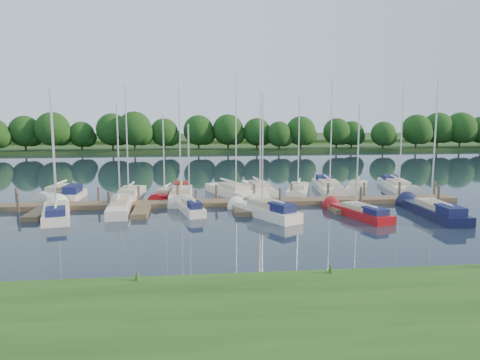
{
  "coord_description": "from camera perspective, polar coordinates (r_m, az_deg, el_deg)",
  "views": [
    {
      "loc": [
        -4.06,
        -32.26,
        8.05
      ],
      "look_at": [
        0.28,
        8.0,
        2.2
      ],
      "focal_mm": 35.0,
      "sensor_mm": 36.0,
      "label": 1
    }
  ],
  "objects": [
    {
      "name": "sailboat_n_5",
      "position": [
        45.29,
        -0.63,
        -1.66
      ],
      "size": [
        5.12,
        9.37,
        12.05
      ],
      "rotation": [
        0.0,
        0.0,
        3.53
      ],
      "color": "white",
      "rests_on": "ground"
    },
    {
      "name": "far_shore",
      "position": [
        107.62,
        -3.97,
        4.07
      ],
      "size": [
        180.0,
        30.0,
        0.6
      ],
      "primitive_type": "cube",
      "color": "#244119",
      "rests_on": "ground"
    },
    {
      "name": "sailboat_s_0",
      "position": [
        39.24,
        -21.47,
        -3.74
      ],
      "size": [
        3.58,
        8.24,
        10.34
      ],
      "rotation": [
        0.0,
        0.0,
        0.25
      ],
      "color": "white",
      "rests_on": "ground"
    },
    {
      "name": "motorboat",
      "position": [
        46.5,
        -19.75,
        -1.81
      ],
      "size": [
        1.67,
        5.4,
        1.61
      ],
      "rotation": [
        0.0,
        0.0,
        3.11
      ],
      "color": "white",
      "rests_on": "ground"
    },
    {
      "name": "sailboat_s_2",
      "position": [
        38.22,
        -6.06,
        -3.49
      ],
      "size": [
        2.4,
        5.73,
        7.51
      ],
      "rotation": [
        0.0,
        0.0,
        0.23
      ],
      "color": "white",
      "rests_on": "ground"
    },
    {
      "name": "sailboat_s_1",
      "position": [
        39.29,
        -14.42,
        -3.43
      ],
      "size": [
        2.0,
        7.08,
        9.35
      ],
      "rotation": [
        0.0,
        0.0,
        0.06
      ],
      "color": "white",
      "rests_on": "ground"
    },
    {
      "name": "sailboat_s_3",
      "position": [
        36.54,
        3.14,
        -3.96
      ],
      "size": [
        4.75,
        7.21,
        9.87
      ],
      "rotation": [
        0.0,
        0.0,
        0.5
      ],
      "color": "white",
      "rests_on": "ground"
    },
    {
      "name": "treeline",
      "position": [
        95.02,
        -2.69,
        5.88
      ],
      "size": [
        145.74,
        9.23,
        8.28
      ],
      "color": "#38281C",
      "rests_on": "ground"
    },
    {
      "name": "sailboat_n_4",
      "position": [
        44.45,
        -7.2,
        -1.86
      ],
      "size": [
        2.13,
        8.67,
        11.05
      ],
      "rotation": [
        0.0,
        0.0,
        3.13
      ],
      "color": "white",
      "rests_on": "ground"
    },
    {
      "name": "sailboat_s_4",
      "position": [
        37.71,
        14.27,
        -3.89
      ],
      "size": [
        3.37,
        7.22,
        9.16
      ],
      "rotation": [
        0.0,
        0.0,
        0.29
      ],
      "color": "maroon",
      "rests_on": "ground"
    },
    {
      "name": "sailboat_s_5",
      "position": [
        39.67,
        22.53,
        -3.64
      ],
      "size": [
        2.11,
        8.64,
        11.08
      ],
      "rotation": [
        0.0,
        0.0,
        -0.01
      ],
      "color": "#0F1234",
      "rests_on": "ground"
    },
    {
      "name": "mooring_pilings",
      "position": [
        41.57,
        -0.44,
        -2.1
      ],
      "size": [
        38.24,
        2.84,
        2.0
      ],
      "color": "#473D33",
      "rests_on": "ground"
    },
    {
      "name": "sailboat_n_2",
      "position": [
        44.88,
        -13.35,
        -1.98
      ],
      "size": [
        2.37,
        8.63,
        10.93
      ],
      "rotation": [
        0.0,
        0.0,
        3.1
      ],
      "color": "white",
      "rests_on": "ground"
    },
    {
      "name": "sailboat_n_3",
      "position": [
        45.16,
        -9.09,
        -1.81
      ],
      "size": [
        2.65,
        6.44,
        8.21
      ],
      "rotation": [
        0.0,
        0.0,
        2.92
      ],
      "color": "maroon",
      "rests_on": "ground"
    },
    {
      "name": "sailboat_n_10",
      "position": [
        52.16,
        18.69,
        -0.75
      ],
      "size": [
        3.29,
        9.32,
        11.58
      ],
      "rotation": [
        0.0,
        0.0,
        3.0
      ],
      "color": "white",
      "rests_on": "ground"
    },
    {
      "name": "near_bank",
      "position": [
        18.49,
        7.44,
        -16.82
      ],
      "size": [
        90.0,
        10.0,
        0.5
      ],
      "primitive_type": "cube",
      "color": "#1F4413",
      "rests_on": "ground"
    },
    {
      "name": "sailboat_n_6",
      "position": [
        47.63,
        2.38,
        -1.19
      ],
      "size": [
        2.7,
        8.34,
        10.51
      ],
      "rotation": [
        0.0,
        0.0,
        3.25
      ],
      "color": "white",
      "rests_on": "ground"
    },
    {
      "name": "dock",
      "position": [
        40.55,
        -0.28,
        -2.94
      ],
      "size": [
        40.0,
        6.0,
        0.4
      ],
      "color": "brown",
      "rests_on": "ground"
    },
    {
      "name": "sailboat_n_8",
      "position": [
        49.0,
        10.78,
        -0.99
      ],
      "size": [
        3.1,
        9.51,
        11.92
      ],
      "rotation": [
        0.0,
        0.0,
        3.03
      ],
      "color": "white",
      "rests_on": "ground"
    },
    {
      "name": "sailboat_n_9",
      "position": [
        50.07,
        14.03,
        -0.97
      ],
      "size": [
        4.18,
        7.11,
        9.24
      ],
      "rotation": [
        0.0,
        0.0,
        2.71
      ],
      "color": "white",
      "rests_on": "ground"
    },
    {
      "name": "sailboat_n_0",
      "position": [
        48.54,
        -21.34,
        -1.56
      ],
      "size": [
        2.55,
        7.54,
        9.64
      ],
      "rotation": [
        0.0,
        0.0,
        3.02
      ],
      "color": "white",
      "rests_on": "ground"
    },
    {
      "name": "ground",
      "position": [
        33.5,
        1.0,
        -5.69
      ],
      "size": [
        260.0,
        260.0,
        0.0
      ],
      "primitive_type": "plane",
      "color": "#17212F",
      "rests_on": "ground"
    },
    {
      "name": "sailboat_n_7",
      "position": [
        46.94,
        7.09,
        -1.38
      ],
      "size": [
        3.8,
        7.91,
        10.04
      ],
      "rotation": [
        0.0,
        0.0,
        2.83
      ],
      "color": "white",
      "rests_on": "ground"
    },
    {
      "name": "distant_hill",
      "position": [
        132.53,
        -4.39,
        5.02
      ],
      "size": [
        220.0,
        40.0,
        1.4
      ],
      "primitive_type": "cube",
      "color": "#2C4C21",
      "rests_on": "ground"
    }
  ]
}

